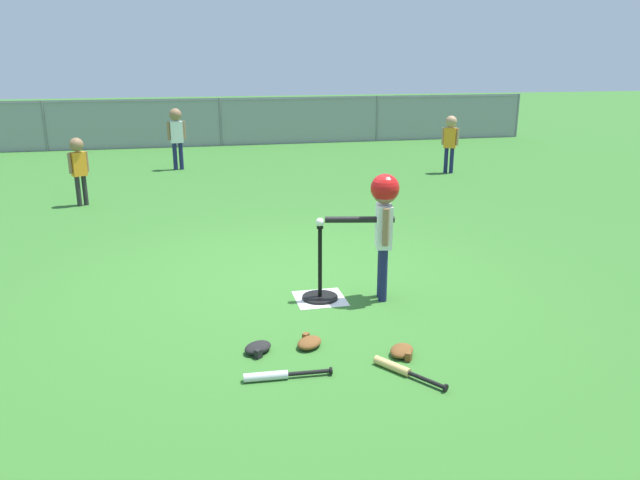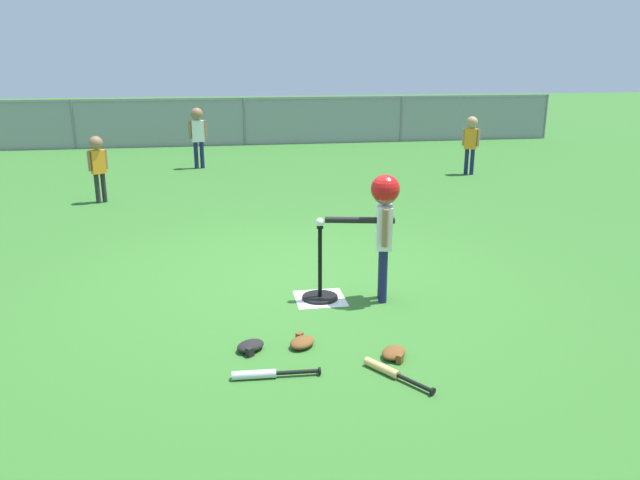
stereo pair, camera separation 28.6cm
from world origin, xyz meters
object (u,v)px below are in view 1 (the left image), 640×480
object	(u,v)px
glove_by_plate	(402,351)
spare_bat_silver	(275,375)
glove_tossed_aside	(258,348)
spare_bat_wood	(399,369)
fielder_near_left	(450,136)
fielder_near_right	(176,131)
glove_near_bats	(309,342)
batting_tee	(320,288)
fielder_deep_center	(78,162)
batter_child	(383,211)
baseball_on_tee	(320,222)

from	to	relation	value
glove_by_plate	spare_bat_silver	bearing A→B (deg)	-171.76
spare_bat_silver	glove_tossed_aside	xyz separation A→B (m)	(-0.06, 0.42, 0.01)
spare_bat_wood	glove_tossed_aside	xyz separation A→B (m)	(-0.90, 0.52, 0.01)
fielder_near_left	glove_tossed_aside	world-z (taller)	fielder_near_left
glove_by_plate	fielder_near_right	bearing A→B (deg)	100.51
glove_tossed_aside	glove_near_bats	bearing A→B (deg)	0.17
batting_tee	fielder_deep_center	distance (m)	5.03
glove_tossed_aside	fielder_near_left	bearing A→B (deg)	55.55
batter_child	fielder_near_right	size ratio (longest dim) A/B	0.97
batter_child	glove_near_bats	size ratio (longest dim) A/B	4.19
fielder_near_left	glove_tossed_aside	xyz separation A→B (m)	(-4.42, -6.44, -0.65)
batter_child	batting_tee	bearing A→B (deg)	168.14
fielder_deep_center	fielder_near_left	size ratio (longest dim) A/B	0.93
fielder_near_left	batting_tee	bearing A→B (deg)	-124.06
glove_by_plate	baseball_on_tee	bearing A→B (deg)	105.90
batter_child	glove_by_plate	distance (m)	1.34
baseball_on_tee	fielder_deep_center	distance (m)	5.00
batter_child	fielder_deep_center	size ratio (longest dim) A/B	1.15
fielder_near_right	glove_near_bats	size ratio (longest dim) A/B	4.31
fielder_near_left	spare_bat_wood	size ratio (longest dim) A/B	2.09
glove_tossed_aside	glove_by_plate	bearing A→B (deg)	-15.65
fielder_deep_center	spare_bat_wood	distance (m)	6.39
spare_bat_silver	spare_bat_wood	world-z (taller)	same
glove_near_bats	glove_tossed_aside	bearing A→B (deg)	-179.83
glove_by_plate	glove_tossed_aside	distance (m)	1.05
batter_child	fielder_near_right	distance (m)	7.36
batter_child	spare_bat_silver	bearing A→B (deg)	-133.36
spare_bat_silver	glove_near_bats	xyz separation A→B (m)	(0.32, 0.42, 0.01)
fielder_near_left	glove_tossed_aside	bearing A→B (deg)	-124.45
batting_tee	glove_tossed_aside	size ratio (longest dim) A/B	2.48
baseball_on_tee	glove_tossed_aside	world-z (taller)	baseball_on_tee
spare_bat_silver	baseball_on_tee	bearing A→B (deg)	65.20
fielder_near_left	fielder_near_right	size ratio (longest dim) A/B	0.91
baseball_on_tee	glove_by_plate	world-z (taller)	baseball_on_tee
fielder_near_left	glove_near_bats	xyz separation A→B (m)	(-4.03, -6.44, -0.65)
batter_child	glove_by_plate	bearing A→B (deg)	-100.29
spare_bat_wood	batter_child	bearing A→B (deg)	77.03
batting_tee	batter_child	world-z (taller)	batter_child
batting_tee	fielder_near_right	world-z (taller)	fielder_near_right
spare_bat_silver	glove_near_bats	world-z (taller)	glove_near_bats
fielder_deep_center	glove_by_plate	size ratio (longest dim) A/B	3.63
batting_tee	spare_bat_silver	world-z (taller)	batting_tee
batter_child	baseball_on_tee	bearing A→B (deg)	168.14
baseball_on_tee	batter_child	xyz separation A→B (m)	(0.53, -0.11, 0.09)
fielder_near_left	glove_near_bats	world-z (taller)	fielder_near_left
glove_tossed_aside	spare_bat_wood	bearing A→B (deg)	-30.07
fielder_deep_center	glove_near_bats	size ratio (longest dim) A/B	3.66
fielder_deep_center	spare_bat_wood	world-z (taller)	fielder_deep_center
batter_child	spare_bat_silver	xyz separation A→B (m)	(-1.14, -1.21, -0.77)
spare_bat_wood	glove_near_bats	distance (m)	0.74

